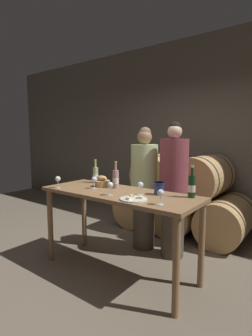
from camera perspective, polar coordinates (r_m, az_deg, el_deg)
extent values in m
plane|color=#726654|center=(3.22, -1.59, -21.66)|extent=(10.00, 10.00, 0.00)
cube|color=#60594F|center=(4.74, 15.41, 7.48)|extent=(10.00, 0.12, 3.20)
cylinder|color=tan|center=(4.70, 3.94, -7.94)|extent=(0.66, 0.96, 0.66)
cylinder|color=#2D2D33|center=(4.45, 1.74, -8.78)|extent=(0.67, 0.02, 0.67)
cylinder|color=#2D2D33|center=(4.95, 5.91, -7.18)|extent=(0.67, 0.02, 0.67)
cylinder|color=tan|center=(4.37, 11.86, -9.27)|extent=(0.66, 0.96, 0.66)
cylinder|color=#2D2D33|center=(4.10, 9.99, -10.31)|extent=(0.67, 0.02, 0.67)
cylinder|color=#2D2D33|center=(4.64, 13.51, -8.34)|extent=(0.67, 0.02, 0.67)
cylinder|color=tan|center=(4.13, 20.96, -10.57)|extent=(0.66, 0.96, 0.66)
cylinder|color=#2D2D33|center=(3.85, 19.64, -11.81)|extent=(0.67, 0.02, 0.67)
cylinder|color=#2D2D33|center=(4.41, 22.11, -9.47)|extent=(0.67, 0.02, 0.67)
cylinder|color=tan|center=(4.40, 7.88, -1.15)|extent=(0.66, 0.96, 0.66)
cylinder|color=#2D2D33|center=(4.14, 5.78, -1.65)|extent=(0.67, 0.02, 0.67)
cylinder|color=#2D2D33|center=(4.67, 9.73, -0.71)|extent=(0.67, 0.02, 0.67)
cylinder|color=tan|center=(4.10, 16.57, -1.98)|extent=(0.66, 0.96, 0.66)
cylinder|color=#2D2D33|center=(3.82, 14.93, -2.59)|extent=(0.67, 0.02, 0.67)
cylinder|color=#2D2D33|center=(4.39, 17.99, -1.46)|extent=(0.67, 0.02, 0.67)
cylinder|color=olive|center=(3.43, -16.13, -11.93)|extent=(0.06, 0.06, 0.89)
cylinder|color=olive|center=(2.39, 10.87, -20.49)|extent=(0.06, 0.06, 0.89)
cylinder|color=olive|center=(3.78, -9.12, -9.95)|extent=(0.06, 0.06, 0.89)
cylinder|color=olive|center=(2.87, 16.12, -15.81)|extent=(0.06, 0.06, 0.89)
cube|color=olive|center=(2.89, -1.65, -5.58)|extent=(1.82, 0.69, 0.04)
cylinder|color=#4C4238|center=(3.69, 3.90, -11.07)|extent=(0.30, 0.30, 0.80)
cylinder|color=beige|center=(3.53, 4.00, 0.01)|extent=(0.36, 0.36, 0.63)
sphere|color=#997051|center=(3.51, 4.06, 6.73)|extent=(0.20, 0.20, 0.20)
sphere|color=#75604C|center=(3.52, 4.17, 7.61)|extent=(0.16, 0.16, 0.16)
cylinder|color=#4C4238|center=(3.48, 10.11, -11.96)|extent=(0.29, 0.29, 0.84)
cylinder|color=#8C3D47|center=(3.31, 10.40, 0.47)|extent=(0.35, 0.35, 0.67)
sphere|color=beige|center=(3.29, 10.57, 7.79)|extent=(0.18, 0.18, 0.18)
sphere|color=black|center=(3.30, 10.67, 8.63)|extent=(0.15, 0.15, 0.15)
cylinder|color=#193819|center=(2.69, 14.12, -3.97)|extent=(0.07, 0.07, 0.22)
cylinder|color=#193819|center=(2.66, 14.22, -0.79)|extent=(0.03, 0.03, 0.08)
cylinder|color=#B7B7BC|center=(2.66, 14.25, 0.32)|extent=(0.03, 0.03, 0.02)
cylinder|color=white|center=(2.69, 14.11, -4.34)|extent=(0.07, 0.07, 0.07)
cylinder|color=#ADBC7F|center=(3.44, -6.66, -1.53)|extent=(0.07, 0.07, 0.20)
cylinder|color=#ADBC7F|center=(3.42, -6.69, 0.82)|extent=(0.03, 0.03, 0.08)
cylinder|color=gold|center=(3.42, -6.71, 1.68)|extent=(0.03, 0.03, 0.02)
cylinder|color=white|center=(3.45, -6.66, -1.79)|extent=(0.07, 0.07, 0.06)
cylinder|color=#BC8E93|center=(3.07, -2.27, -2.45)|extent=(0.07, 0.07, 0.21)
cylinder|color=#BC8E93|center=(3.05, -2.28, 0.27)|extent=(0.03, 0.03, 0.08)
cylinder|color=gold|center=(3.05, -2.28, 1.24)|extent=(0.03, 0.03, 0.02)
cylinder|color=white|center=(3.08, -2.26, -2.76)|extent=(0.07, 0.07, 0.07)
cylinder|color=navy|center=(2.76, 7.23, -4.43)|extent=(0.11, 0.11, 0.13)
cylinder|color=navy|center=(2.75, 7.25, -3.20)|extent=(0.11, 0.11, 0.01)
cylinder|color=tan|center=(3.20, -5.27, -3.36)|extent=(0.19, 0.19, 0.07)
ellipsoid|color=tan|center=(3.19, -5.28, -2.25)|extent=(0.14, 0.09, 0.07)
cylinder|color=white|center=(2.54, 1.66, -6.78)|extent=(0.26, 0.26, 0.01)
cube|color=beige|center=(2.52, 2.98, -6.45)|extent=(0.07, 0.06, 0.02)
cube|color=#E0CC7F|center=(2.59, 1.27, -6.09)|extent=(0.07, 0.07, 0.02)
cube|color=beige|center=(2.49, 0.73, -6.61)|extent=(0.05, 0.06, 0.02)
cylinder|color=white|center=(3.19, -14.56, -4.20)|extent=(0.06, 0.06, 0.00)
cylinder|color=white|center=(3.18, -14.58, -3.47)|extent=(0.01, 0.01, 0.08)
sphere|color=white|center=(3.17, -14.62, -2.29)|extent=(0.06, 0.06, 0.06)
cylinder|color=white|center=(3.08, -6.91, -4.41)|extent=(0.06, 0.06, 0.00)
cylinder|color=white|center=(3.08, -6.92, -3.65)|extent=(0.01, 0.01, 0.08)
sphere|color=white|center=(3.06, -6.94, -2.44)|extent=(0.06, 0.06, 0.06)
cylinder|color=white|center=(2.72, -3.44, -5.93)|extent=(0.06, 0.06, 0.00)
cylinder|color=white|center=(2.71, -3.45, -5.07)|extent=(0.01, 0.01, 0.08)
sphere|color=white|center=(2.70, -3.46, -3.70)|extent=(0.06, 0.06, 0.06)
cylinder|color=white|center=(2.73, 3.14, -5.89)|extent=(0.06, 0.06, 0.00)
cylinder|color=white|center=(2.72, 3.15, -5.04)|extent=(0.01, 0.01, 0.08)
sphere|color=white|center=(2.71, 3.16, -3.67)|extent=(0.06, 0.06, 0.06)
cylinder|color=white|center=(2.38, 7.51, -7.90)|extent=(0.06, 0.06, 0.00)
cylinder|color=white|center=(2.37, 7.53, -6.93)|extent=(0.01, 0.01, 0.08)
sphere|color=white|center=(2.36, 7.55, -5.37)|extent=(0.06, 0.06, 0.06)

